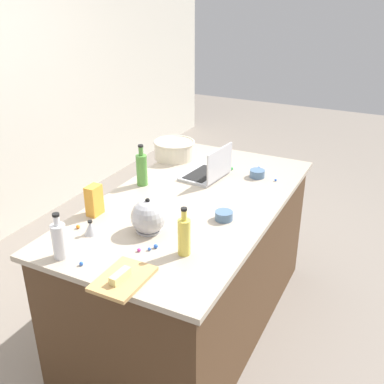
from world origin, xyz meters
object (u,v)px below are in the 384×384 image
(bottle_olive, at_px, (142,169))
(butter_stick_left, at_px, (120,276))
(laptop, at_px, (209,171))
(bottle_oil, at_px, (184,236))
(kettle, at_px, (148,217))
(ramekin_small, at_px, (224,216))
(bottle_vinegar, at_px, (59,240))
(mixing_bowl_large, at_px, (174,149))
(cutting_board, at_px, (123,279))
(candy_bag, at_px, (94,200))
(kitchen_timer, at_px, (91,228))
(ramekin_medium, at_px, (257,174))

(bottle_olive, xyz_separation_m, butter_stick_left, (-0.91, -0.47, -0.07))
(laptop, xyz_separation_m, bottle_oil, (-0.88, -0.27, 0.05))
(bottle_olive, height_order, kettle, bottle_olive)
(bottle_olive, relative_size, ramekin_small, 2.72)
(bottle_vinegar, bearing_deg, mixing_bowl_large, 6.34)
(bottle_oil, distance_m, ramekin_small, 0.40)
(bottle_olive, distance_m, ramekin_small, 0.67)
(mixing_bowl_large, distance_m, ramekin_small, 0.98)
(cutting_board, bearing_deg, bottle_vinegar, 86.12)
(kettle, bearing_deg, candy_bag, 86.36)
(kitchen_timer, bearing_deg, bottle_olive, 8.70)
(bottle_vinegar, distance_m, cutting_board, 0.37)
(bottle_olive, relative_size, ramekin_medium, 2.66)
(bottle_oil, relative_size, ramekin_medium, 2.45)
(ramekin_medium, bearing_deg, bottle_oil, 179.94)
(butter_stick_left, xyz_separation_m, kitchen_timer, (0.27, 0.37, -0.00))
(ramekin_medium, bearing_deg, laptop, 119.02)
(candy_bag, bearing_deg, butter_stick_left, -133.30)
(laptop, xyz_separation_m, butter_stick_left, (-1.20, -0.14, -0.01))
(bottle_vinegar, distance_m, candy_bag, 0.43)
(ramekin_medium, bearing_deg, cutting_board, 174.11)
(kettle, xyz_separation_m, cutting_board, (-0.42, -0.13, -0.07))
(bottle_vinegar, xyz_separation_m, kettle, (0.39, -0.24, -0.01))
(candy_bag, bearing_deg, kitchen_timer, -148.04)
(bottle_oil, relative_size, bottle_olive, 0.92)
(laptop, distance_m, bottle_olive, 0.44)
(butter_stick_left, bearing_deg, kettle, 16.20)
(kettle, bearing_deg, bottle_oil, -112.89)
(bottle_oil, distance_m, butter_stick_left, 0.36)
(cutting_board, bearing_deg, bottle_olive, 27.65)
(bottle_vinegar, bearing_deg, ramekin_small, -38.36)
(bottle_vinegar, height_order, candy_bag, bottle_vinegar)
(bottle_olive, bearing_deg, kitchen_timer, -171.30)
(candy_bag, bearing_deg, laptop, -25.09)
(kettle, xyz_separation_m, candy_bag, (0.02, 0.36, 0.01))
(laptop, bearing_deg, cutting_board, -173.33)
(bottle_oil, height_order, cutting_board, bottle_oil)
(laptop, height_order, bottle_oil, bottle_oil)
(ramekin_small, bearing_deg, mixing_bowl_large, 44.38)
(laptop, relative_size, cutting_board, 1.23)
(mixing_bowl_large, bearing_deg, bottle_olive, -174.74)
(butter_stick_left, distance_m, ramekin_small, 0.74)
(kettle, bearing_deg, kitchen_timer, 123.44)
(ramekin_small, distance_m, candy_bag, 0.71)
(cutting_board, bearing_deg, laptop, 6.67)
(bottle_olive, xyz_separation_m, ramekin_small, (-0.20, -0.64, -0.08))
(mixing_bowl_large, xyz_separation_m, ramekin_small, (-0.70, -0.69, -0.04))
(laptop, distance_m, candy_bag, 0.82)
(ramekin_medium, height_order, kitchen_timer, kitchen_timer)
(laptop, xyz_separation_m, kitchen_timer, (-0.93, 0.23, -0.01))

